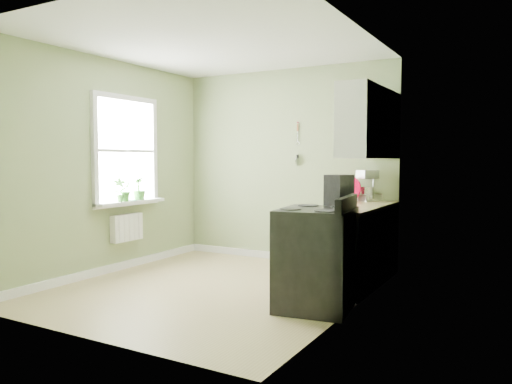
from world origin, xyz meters
The scene contains 21 objects.
floor centered at (0.00, 0.00, -0.01)m, with size 3.20×3.60×0.02m, color tan.
ceiling centered at (0.00, 0.00, 2.71)m, with size 3.20×3.60×0.02m, color white.
wall_back centered at (0.00, 1.81, 1.35)m, with size 3.20×0.02×2.70m, color #8B9A69.
wall_left centered at (-1.61, 0.00, 1.35)m, with size 0.02×3.60×2.70m, color #8B9A69.
wall_right centered at (1.61, 0.00, 1.35)m, with size 0.02×3.60×2.70m, color #8B9A69.
base_cabinets centered at (1.30, 1.00, 0.43)m, with size 0.60×1.60×0.87m, color silver.
countertop centered at (1.29, 1.00, 0.89)m, with size 0.64×1.60×0.04m, color tan.
upper_cabinets centered at (1.43, 1.10, 1.85)m, with size 0.35×1.40×0.80m, color silver.
window centered at (-1.58, 0.30, 1.55)m, with size 0.06×1.14×1.44m.
window_sill centered at (-1.51, 0.30, 0.88)m, with size 0.18×1.14×0.04m, color white.
radiator centered at (-1.54, 0.25, 0.55)m, with size 0.12×0.50×0.35m, color white.
wall_utensils centered at (0.20, 1.78, 1.56)m, with size 0.02×0.14×0.58m.
stove centered at (1.28, -0.11, 0.49)m, with size 0.80×0.88×1.10m.
stand_mixer centered at (1.23, 1.74, 1.09)m, with size 0.34×0.40×0.44m.
kettle centered at (1.05, 1.72, 1.01)m, with size 0.20×0.12×0.20m.
coffee_maker centered at (1.35, 0.30, 1.09)m, with size 0.28×0.29×0.37m.
red_tray centered at (1.05, 1.52, 1.07)m, with size 0.32×0.32×0.02m, color #A10122.
jar centered at (1.05, 1.11, 0.96)m, with size 0.08×0.08×0.09m.
plant_a centered at (-1.50, 0.10, 1.05)m, with size 0.16×0.11×0.31m, color #3B822A.
plant_b centered at (-1.50, 0.21, 1.04)m, with size 0.15×0.12×0.28m, color #3B822A.
plant_c centered at (-1.50, 0.45, 1.05)m, with size 0.17×0.17×0.30m, color #3B822A.
Camera 1 is at (3.12, -4.54, 1.44)m, focal length 35.00 mm.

